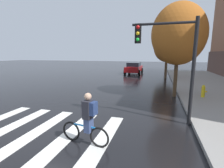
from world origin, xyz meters
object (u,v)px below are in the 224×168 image
sedan_mid (134,68)px  street_tree_near (178,34)px  street_tree_far (167,45)px  fire_hydrant (203,91)px  cyclist (88,119)px  street_tree_mid (167,47)px  traffic_light_near (172,53)px

sedan_mid → street_tree_near: bearing=-69.6°
street_tree_near → street_tree_far: (-0.12, 15.80, 0.15)m
sedan_mid → fire_hydrant: 14.19m
cyclist → street_tree_mid: (2.84, 15.89, 2.81)m
traffic_light_near → street_tree_mid: 13.39m
fire_hydrant → street_tree_far: size_ratio=0.12×
cyclist → street_tree_near: (3.13, 7.16, 3.22)m
street_tree_near → sedan_mid: bearing=110.4°
sedan_mid → street_tree_mid: bearing=-40.7°
traffic_light_near → street_tree_near: bearing=82.2°
fire_hydrant → sedan_mid: bearing=116.4°
cyclist → fire_hydrant: 8.41m
cyclist → street_tree_mid: bearing=79.9°
fire_hydrant → street_tree_mid: bearing=102.3°
traffic_light_near → fire_hydrant: bearing=62.1°
traffic_light_near → street_tree_mid: size_ratio=0.77×
fire_hydrant → street_tree_mid: 9.72m
traffic_light_near → sedan_mid: bearing=103.1°
fire_hydrant → street_tree_near: size_ratio=0.13×
sedan_mid → street_tree_near: size_ratio=0.80×
street_tree_mid → traffic_light_near: bearing=-91.5°
sedan_mid → traffic_light_near: 17.66m
fire_hydrant → street_tree_mid: size_ratio=0.14×
street_tree_near → street_tree_mid: 8.74m
fire_hydrant → cyclist: bearing=-124.8°
traffic_light_near → fire_hydrant: 5.47m
sedan_mid → street_tree_far: (4.51, 3.34, 3.37)m
cyclist → street_tree_far: bearing=82.5°
cyclist → street_tree_mid: 16.38m
cyclist → street_tree_far: 23.40m
sedan_mid → cyclist: size_ratio=2.83×
street_tree_near → street_tree_mid: (-0.29, 8.72, -0.41)m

